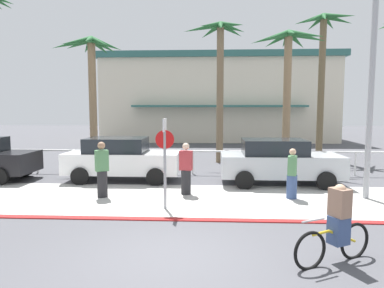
# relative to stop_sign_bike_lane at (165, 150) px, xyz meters

# --- Properties ---
(ground_plane) EXTENTS (80.00, 80.00, 0.00)m
(ground_plane) POSITION_rel_stop_sign_bike_lane_xyz_m (0.51, 6.86, -1.68)
(ground_plane) COLOR #4C4C51
(sidewalk_strip) EXTENTS (44.00, 4.00, 0.02)m
(sidewalk_strip) POSITION_rel_stop_sign_bike_lane_xyz_m (0.51, 1.06, -1.67)
(sidewalk_strip) COLOR beige
(sidewalk_strip) RESTS_ON ground
(curb_paint) EXTENTS (44.00, 0.24, 0.03)m
(curb_paint) POSITION_rel_stop_sign_bike_lane_xyz_m (0.51, -0.94, -1.66)
(curb_paint) COLOR maroon
(curb_paint) RESTS_ON ground
(building_backdrop) EXTENTS (20.25, 11.50, 7.40)m
(building_backdrop) POSITION_rel_stop_sign_bike_lane_xyz_m (1.92, 23.90, 2.04)
(building_backdrop) COLOR beige
(building_backdrop) RESTS_ON ground
(rail_fence) EXTENTS (27.58, 0.08, 1.04)m
(rail_fence) POSITION_rel_stop_sign_bike_lane_xyz_m (0.51, 5.36, -0.84)
(rail_fence) COLOR white
(rail_fence) RESTS_ON ground
(stop_sign_bike_lane) EXTENTS (0.52, 0.56, 2.56)m
(stop_sign_bike_lane) POSITION_rel_stop_sign_bike_lane_xyz_m (0.00, 0.00, 0.00)
(stop_sign_bike_lane) COLOR gray
(stop_sign_bike_lane) RESTS_ON ground
(streetlight_curb) EXTENTS (0.24, 2.54, 7.50)m
(streetlight_curb) POSITION_rel_stop_sign_bike_lane_xyz_m (6.17, 1.26, 2.60)
(streetlight_curb) COLOR #9EA0A5
(streetlight_curb) RESTS_ON ground
(palm_tree_2) EXTENTS (3.23, 3.40, 6.22)m
(palm_tree_2) POSITION_rel_stop_sign_bike_lane_xyz_m (-4.40, 6.99, 3.19)
(palm_tree_2) COLOR #846B4C
(palm_tree_2) RESTS_ON ground
(palm_tree_3) EXTENTS (3.21, 2.85, 7.22)m
(palm_tree_3) POSITION_rel_stop_sign_bike_lane_xyz_m (1.72, 8.71, 3.78)
(palm_tree_3) COLOR #756047
(palm_tree_3) RESTS_ON ground
(palm_tree_4) EXTENTS (3.54, 2.78, 6.47)m
(palm_tree_4) POSITION_rel_stop_sign_bike_lane_xyz_m (4.87, 7.28, 3.29)
(palm_tree_4) COLOR #846B4C
(palm_tree_4) RESTS_ON ground
(palm_tree_5) EXTENTS (3.07, 3.31, 7.96)m
(palm_tree_5) POSITION_rel_stop_sign_bike_lane_xyz_m (7.38, 10.31, 4.19)
(palm_tree_5) COLOR brown
(palm_tree_5) RESTS_ON ground
(car_white_1) EXTENTS (4.40, 2.02, 1.69)m
(car_white_1) POSITION_rel_stop_sign_bike_lane_xyz_m (-2.21, 3.87, -0.81)
(car_white_1) COLOR white
(car_white_1) RESTS_ON ground
(car_silver_2) EXTENTS (4.40, 2.02, 1.69)m
(car_silver_2) POSITION_rel_stop_sign_bike_lane_xyz_m (3.82, 3.47, -0.81)
(car_silver_2) COLOR #B2B7BC
(car_silver_2) RESTS_ON ground
(cyclist_yellow_0) EXTENTS (1.64, 0.89, 1.50)m
(cyclist_yellow_0) POSITION_rel_stop_sign_bike_lane_xyz_m (3.59, -3.25, -0.98)
(cyclist_yellow_0) COLOR black
(cyclist_yellow_0) RESTS_ON ground
(pedestrian_0) EXTENTS (0.44, 0.38, 1.72)m
(pedestrian_0) POSITION_rel_stop_sign_bike_lane_xyz_m (0.47, 1.72, -0.88)
(pedestrian_0) COLOR #232326
(pedestrian_0) RESTS_ON ground
(pedestrian_1) EXTENTS (0.48, 0.43, 1.79)m
(pedestrian_1) POSITION_rel_stop_sign_bike_lane_xyz_m (-2.17, 1.20, -0.84)
(pedestrian_1) COLOR #232326
(pedestrian_1) RESTS_ON ground
(pedestrian_2) EXTENTS (0.40, 0.46, 1.60)m
(pedestrian_2) POSITION_rel_stop_sign_bike_lane_xyz_m (3.82, 1.33, -0.95)
(pedestrian_2) COLOR #384C7A
(pedestrian_2) RESTS_ON ground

